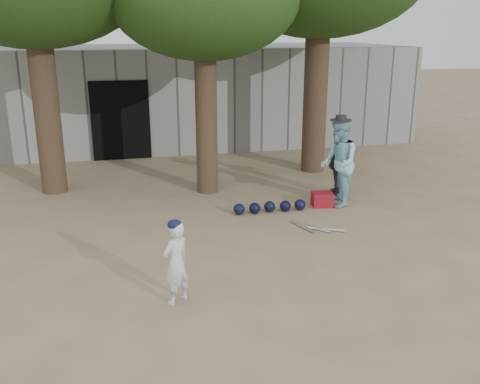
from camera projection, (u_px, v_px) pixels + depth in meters
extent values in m
plane|color=#937C5E|center=(217.00, 272.00, 8.22)|extent=(70.00, 70.00, 0.00)
imported|color=silver|center=(176.00, 263.00, 7.17)|extent=(0.51, 0.48, 1.17)
imported|color=#91CBE0|center=(339.00, 163.00, 11.02)|extent=(0.87, 1.02, 1.84)
imported|color=black|center=(338.00, 162.00, 11.80)|extent=(0.88, 0.87, 1.49)
cube|color=maroon|center=(322.00, 199.00, 11.18)|extent=(0.46, 0.37, 0.30)
cube|color=gray|center=(163.00, 104.00, 15.20)|extent=(16.00, 0.35, 3.00)
cube|color=black|center=(121.00, 121.00, 14.87)|extent=(1.60, 0.08, 2.20)
cube|color=slate|center=(155.00, 93.00, 17.52)|extent=(16.00, 5.00, 3.00)
sphere|color=black|center=(239.00, 209.00, 10.70)|extent=(0.23, 0.23, 0.23)
sphere|color=black|center=(255.00, 208.00, 10.75)|extent=(0.23, 0.23, 0.23)
sphere|color=black|center=(270.00, 207.00, 10.85)|extent=(0.23, 0.23, 0.23)
sphere|color=black|center=(285.00, 206.00, 10.88)|extent=(0.23, 0.23, 0.23)
sphere|color=black|center=(300.00, 205.00, 10.96)|extent=(0.23, 0.23, 0.23)
cylinder|color=#B8B8BF|center=(303.00, 226.00, 10.02)|extent=(0.28, 0.70, 0.06)
cylinder|color=#B8B8BF|center=(314.00, 228.00, 9.95)|extent=(0.49, 0.60, 0.06)
cylinder|color=#B8B8BF|center=(325.00, 229.00, 9.87)|extent=(0.67, 0.37, 0.06)
cylinder|color=brown|center=(42.00, 69.00, 11.42)|extent=(0.56, 0.56, 5.50)
cylinder|color=brown|center=(206.00, 80.00, 11.50)|extent=(0.48, 0.48, 5.00)
cylinder|color=brown|center=(317.00, 56.00, 13.16)|extent=(0.60, 0.60, 5.80)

